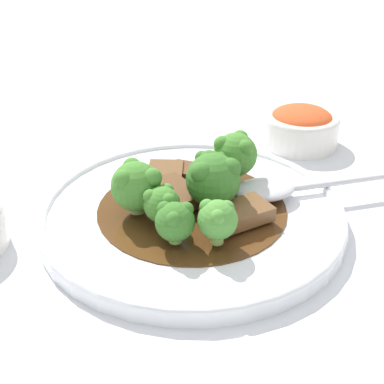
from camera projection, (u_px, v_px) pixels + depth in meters
The scene contains 15 objects.
ground_plane at pixel (192, 221), 0.54m from camera, with size 4.00×4.00×0.00m, color silver.
main_plate at pixel (192, 213), 0.54m from camera, with size 0.31×0.31×0.02m.
beef_strip_0 at pixel (167, 173), 0.58m from camera, with size 0.06×0.06×0.01m.
beef_strip_1 at pixel (175, 193), 0.54m from camera, with size 0.04×0.06×0.01m.
beef_strip_2 at pixel (199, 173), 0.59m from camera, with size 0.07×0.07×0.01m.
beef_strip_3 at pixel (237, 214), 0.51m from camera, with size 0.07×0.04×0.01m.
broccoli_floret_0 at pixel (175, 221), 0.47m from camera, with size 0.04×0.04×0.04m.
broccoli_floret_1 at pixel (162, 204), 0.49m from camera, with size 0.03×0.03×0.04m.
broccoli_floret_2 at pixel (213, 179), 0.51m from camera, with size 0.05×0.05×0.06m.
broccoli_floret_3 at pixel (218, 219), 0.47m from camera, with size 0.04×0.04×0.04m.
broccoli_floret_4 at pixel (235, 154), 0.56m from camera, with size 0.05×0.05×0.06m.
broccoli_floret_5 at pixel (136, 185), 0.51m from camera, with size 0.05×0.05×0.05m.
broccoli_floret_6 at pixel (212, 169), 0.55m from camera, with size 0.04×0.04×0.04m.
serving_spoon at pixel (279, 188), 0.55m from camera, with size 0.21×0.07×0.01m.
side_bowl_kimchi at pixel (301, 126), 0.69m from camera, with size 0.10×0.10×0.05m.
Camera 1 is at (-0.21, -0.41, 0.30)m, focal length 50.00 mm.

